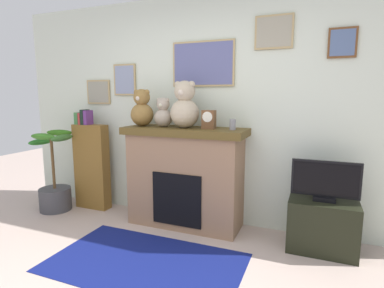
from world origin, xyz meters
The scene contains 12 objects.
back_wall centered at (0.00, 2.00, 1.31)m, with size 5.20×0.15×2.60m.
fireplace centered at (-0.17, 1.70, 0.57)m, with size 1.38×0.53×1.13m.
bookshelf centered at (-1.52, 1.74, 0.59)m, with size 0.46×0.16×1.30m.
potted_plant centered at (-1.92, 1.48, 0.31)m, with size 0.51×0.48×1.04m.
tv_stand centered at (1.30, 1.64, 0.25)m, with size 0.63×0.40×0.50m, color black.
television centered at (1.30, 1.64, 0.69)m, with size 0.61×0.14×0.38m.
area_rug centered at (-0.17, 0.79, 0.00)m, with size 1.73×1.02×0.01m, color navy.
candle_jar centered at (0.38, 1.69, 1.19)m, with size 0.07×0.07×0.11m, color gray.
mantel_clock centered at (0.12, 1.68, 1.23)m, with size 0.14×0.10×0.20m.
teddy_bear_tan centered at (-0.70, 1.69, 1.32)m, with size 0.27×0.27×0.43m.
teddy_bear_grey centered at (-0.42, 1.69, 1.28)m, with size 0.21×0.21×0.33m.
teddy_bear_cream centered at (-0.16, 1.69, 1.36)m, with size 0.32×0.32×0.51m.
Camera 1 is at (1.19, -1.43, 1.49)m, focal length 28.86 mm.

